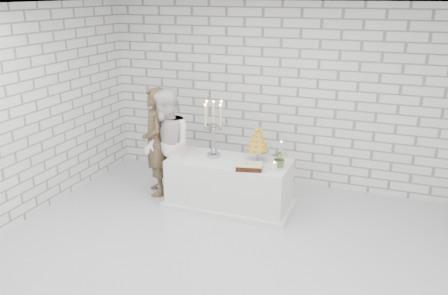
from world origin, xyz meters
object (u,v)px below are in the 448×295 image
Objects in this scene: cake_table at (229,184)px; groom at (156,142)px; bride at (167,146)px; croquembouche at (258,144)px; candelabra at (214,129)px.

groom is at bearing 177.23° from cake_table.
croquembouche is at bearing 53.56° from bride.
candelabra is (-0.27, 0.06, 0.81)m from cake_table.
candelabra is at bearing 55.27° from bride.
groom reaches higher than candelabra.
bride is 3.31× the size of croquembouche.
cake_table is 1.02× the size of bride.
bride is (0.28, -0.14, 0.01)m from groom.
croquembouche is (0.66, 0.08, -0.17)m from candelabra.
bride is 0.79m from candelabra.
croquembouche is (1.38, 0.21, 0.14)m from bride.
cake_table is 0.86m from candelabra.
candelabra is at bearing 168.35° from cake_table.
groom is 0.31m from bride.
groom is 0.99× the size of bride.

